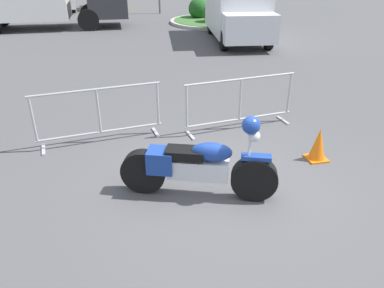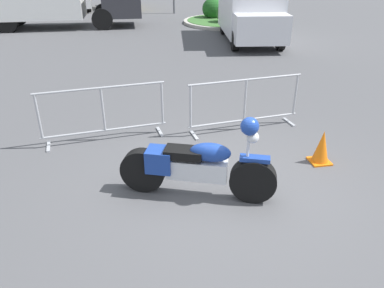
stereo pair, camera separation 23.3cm
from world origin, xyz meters
name	(u,v)px [view 1 (the left image)]	position (x,y,z in m)	size (l,w,h in m)	color
ground_plane	(229,188)	(0.00, 0.00, 0.00)	(120.00, 120.00, 0.00)	#4C4C4F
motorcycle	(198,166)	(-0.51, -0.05, 0.50)	(2.23, 0.97, 1.31)	black
crowd_barrier_near	(99,115)	(-1.90, 2.08, 0.56)	(2.36, 0.71, 1.07)	#9EA0A5
crowd_barrier_far	(240,103)	(0.87, 2.08, 0.56)	(2.36, 0.71, 1.07)	#9EA0A5
delivery_van	(237,8)	(3.68, 10.52, 1.24)	(2.56, 5.20, 2.31)	silver
planter_island	(211,17)	(3.82, 14.90, 0.28)	(4.69, 4.69, 1.13)	#ADA89E
traffic_cone	(318,145)	(1.77, 0.54, 0.29)	(0.34, 0.34, 0.59)	orange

